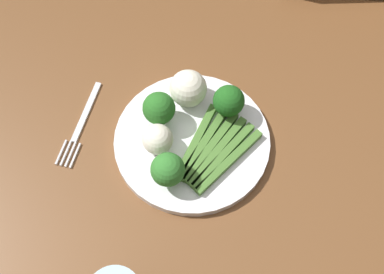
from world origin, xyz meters
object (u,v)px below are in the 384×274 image
at_px(broccoli_front, 159,109).
at_px(broccoli_back, 227,101).
at_px(chair, 331,37).
at_px(asparagus_bundle, 214,150).
at_px(broccoli_near_center, 168,170).
at_px(cauliflower_front_left, 188,88).
at_px(dining_table, 217,203).
at_px(plate, 192,141).
at_px(fork, 81,124).
at_px(cauliflower_outer_edge, 158,139).

distance_m(broccoli_front, broccoli_back, 0.11).
relative_size(chair, asparagus_bundle, 5.48).
xyz_separation_m(broccoli_front, broccoli_back, (-0.11, -0.03, -0.00)).
xyz_separation_m(broccoli_near_center, cauliflower_front_left, (-0.01, -0.15, -0.01)).
bearing_deg(asparagus_bundle, broccoli_back, 18.67).
distance_m(chair, broccoli_near_center, 0.73).
distance_m(asparagus_bundle, broccoli_near_center, 0.09).
relative_size(dining_table, broccoli_near_center, 18.19).
xyz_separation_m(plate, asparagus_bundle, (-0.04, 0.02, 0.01)).
height_order(chair, fork, chair).
height_order(dining_table, broccoli_front, broccoli_front).
distance_m(plate, broccoli_front, 0.08).
relative_size(dining_table, cauliflower_front_left, 18.55).
xyz_separation_m(chair, fork, (0.50, 0.48, 0.27)).
bearing_deg(cauliflower_front_left, broccoli_near_center, 85.30).
bearing_deg(plate, chair, -122.28).
xyz_separation_m(dining_table, cauliflower_outer_edge, (0.10, -0.03, 0.17)).
relative_size(plate, broccoli_front, 3.92).
xyz_separation_m(broccoli_front, cauliflower_front_left, (-0.04, -0.05, -0.01)).
bearing_deg(broccoli_near_center, asparagus_bundle, -139.06).
bearing_deg(dining_table, asparagus_bundle, -62.95).
height_order(asparagus_bundle, cauliflower_outer_edge, cauliflower_outer_edge).
bearing_deg(broccoli_near_center, dining_table, -163.64).
bearing_deg(broccoli_front, broccoli_back, -165.72).
distance_m(broccoli_front, broccoli_near_center, 0.11).
bearing_deg(broccoli_front, cauliflower_outer_edge, 94.79).
height_order(broccoli_back, cauliflower_front_left, same).
bearing_deg(plate, dining_table, 135.55).
bearing_deg(fork, asparagus_bundle, 89.76).
xyz_separation_m(chair, broccoli_front, (0.36, 0.46, 0.32)).
xyz_separation_m(chair, broccoli_back, (0.26, 0.43, 0.32)).
relative_size(dining_table, plate, 4.55).
height_order(chair, cauliflower_front_left, chair).
distance_m(dining_table, asparagus_bundle, 0.15).
height_order(dining_table, chair, chair).
relative_size(broccoli_back, cauliflower_outer_edge, 1.28).
relative_size(chair, cauliflower_outer_edge, 17.91).
relative_size(cauliflower_front_left, cauliflower_outer_edge, 1.27).
xyz_separation_m(plate, broccoli_near_center, (0.03, 0.07, 0.04)).
relative_size(asparagus_bundle, broccoli_back, 2.55).
bearing_deg(dining_table, broccoli_back, -88.85).
distance_m(broccoli_near_center, cauliflower_front_left, 0.15).
height_order(plate, fork, plate).
relative_size(chair, broccoli_front, 13.62).
relative_size(broccoli_front, fork, 0.38).
bearing_deg(cauliflower_outer_edge, cauliflower_front_left, -111.03).
xyz_separation_m(plate, cauliflower_front_left, (0.01, -0.07, 0.04)).
bearing_deg(broccoli_back, broccoli_front, 14.28).
height_order(chair, plate, chair).
height_order(plate, broccoli_back, broccoli_back).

